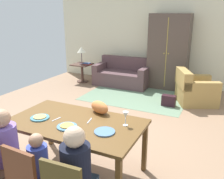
% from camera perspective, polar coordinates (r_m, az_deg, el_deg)
% --- Properties ---
extents(ground_plane, '(7.15, 6.30, 0.02)m').
position_cam_1_polar(ground_plane, '(4.91, 2.11, -8.03)').
color(ground_plane, '#927257').
extents(back_wall, '(7.15, 0.10, 2.70)m').
position_cam_1_polar(back_wall, '(7.51, 12.26, 11.38)').
color(back_wall, '#EEE6C2').
rests_on(back_wall, ground_plane).
extents(dining_table, '(1.76, 0.99, 0.76)m').
position_cam_1_polar(dining_table, '(3.25, -8.59, -8.57)').
color(dining_table, brown).
rests_on(dining_table, ground_plane).
extents(plate_near_man, '(0.25, 0.25, 0.02)m').
position_cam_1_polar(plate_near_man, '(3.42, -16.58, -6.38)').
color(plate_near_man, teal).
rests_on(plate_near_man, dining_table).
extents(pizza_near_man, '(0.17, 0.17, 0.01)m').
position_cam_1_polar(pizza_near_man, '(3.41, -16.60, -6.15)').
color(pizza_near_man, '#D9A153').
rests_on(pizza_near_man, plate_near_man).
extents(plate_near_child, '(0.25, 0.25, 0.02)m').
position_cam_1_polar(plate_near_child, '(3.09, -10.54, -8.55)').
color(plate_near_child, teal).
rests_on(plate_near_child, dining_table).
extents(pizza_near_child, '(0.17, 0.17, 0.01)m').
position_cam_1_polar(pizza_near_child, '(3.08, -10.55, -8.30)').
color(pizza_near_child, gold).
rests_on(pizza_near_child, plate_near_child).
extents(plate_near_woman, '(0.25, 0.25, 0.02)m').
position_cam_1_polar(plate_near_woman, '(2.92, -1.75, -9.89)').
color(plate_near_woman, '#5279A3').
rests_on(plate_near_woman, dining_table).
extents(wine_glass, '(0.07, 0.07, 0.19)m').
position_cam_1_polar(wine_glass, '(3.04, 3.20, -6.17)').
color(wine_glass, silver).
rests_on(wine_glass, dining_table).
extents(fork, '(0.04, 0.15, 0.01)m').
position_cam_1_polar(fork, '(3.33, -12.93, -6.81)').
color(fork, silver).
rests_on(fork, dining_table).
extents(knife, '(0.04, 0.17, 0.01)m').
position_cam_1_polar(knife, '(3.22, -5.29, -7.31)').
color(knife, silver).
rests_on(knife, dining_table).
extents(person_man, '(0.30, 0.41, 1.11)m').
position_cam_1_polar(person_man, '(3.19, -22.98, -14.09)').
color(person_man, '#264255').
rests_on(person_man, ground_plane).
extents(dining_chair_child, '(0.44, 0.44, 0.87)m').
position_cam_1_polar(dining_chair_child, '(2.80, -18.80, -18.91)').
color(dining_chair_child, brown).
rests_on(dining_chair_child, ground_plane).
extents(person_child, '(0.22, 0.29, 0.92)m').
position_cam_1_polar(person_child, '(2.93, -16.21, -18.28)').
color(person_child, '#3D3F46').
rests_on(person_child, ground_plane).
extents(person_woman, '(0.30, 0.41, 1.11)m').
position_cam_1_polar(person_woman, '(2.64, -7.91, -20.04)').
color(person_woman, '#2B4158').
rests_on(person_woman, ground_plane).
extents(cat, '(0.36, 0.27, 0.17)m').
position_cam_1_polar(cat, '(3.43, -2.93, -4.18)').
color(cat, '#D6783D').
rests_on(cat, dining_table).
extents(area_rug, '(2.60, 1.80, 0.01)m').
position_cam_1_polar(area_rug, '(6.45, 5.54, -1.58)').
color(area_rug, slate).
rests_on(area_rug, ground_plane).
extents(couch, '(1.63, 0.86, 0.82)m').
position_cam_1_polar(couch, '(7.39, 2.55, 3.41)').
color(couch, brown).
rests_on(couch, ground_plane).
extents(armchair, '(1.13, 1.13, 0.82)m').
position_cam_1_polar(armchair, '(6.21, 18.78, -0.17)').
color(armchair, '#AC8848').
rests_on(armchair, ground_plane).
extents(armoire, '(1.10, 0.59, 2.10)m').
position_cam_1_polar(armoire, '(7.12, 13.17, 8.56)').
color(armoire, brown).
rests_on(armoire, ground_plane).
extents(side_table, '(0.56, 0.56, 0.58)m').
position_cam_1_polar(side_table, '(7.74, -7.03, 4.50)').
color(side_table, '#4D332A').
rests_on(side_table, ground_plane).
extents(table_lamp, '(0.26, 0.26, 0.54)m').
position_cam_1_polar(table_lamp, '(7.62, -7.20, 9.13)').
color(table_lamp, '#4E3640').
rests_on(table_lamp, side_table).
extents(book_lower, '(0.22, 0.16, 0.03)m').
position_cam_1_polar(book_lower, '(7.56, -5.84, 5.92)').
color(book_lower, maroon).
rests_on(book_lower, side_table).
extents(book_upper, '(0.22, 0.16, 0.03)m').
position_cam_1_polar(book_upper, '(7.57, -5.94, 6.14)').
color(book_upper, '#334774').
rests_on(book_upper, book_lower).
extents(handbag, '(0.32, 0.16, 0.26)m').
position_cam_1_polar(handbag, '(5.89, 13.16, -2.56)').
color(handbag, black).
rests_on(handbag, ground_plane).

